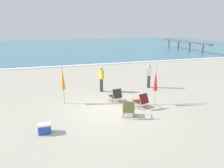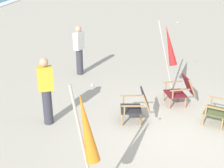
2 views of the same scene
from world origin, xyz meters
The scene contains 8 objects.
ground_plane centered at (0.00, 0.00, 0.00)m, with size 80.00×80.00×0.00m, color #B7AF9E.
beach_chair_mid_center centered at (0.60, 0.96, 0.43)m, with size 0.65×0.75×0.81m.
beach_chair_back_right centered at (1.64, -0.16, 0.43)m, with size 0.74×0.84×0.80m.
beach_chair_front_right centered at (0.61, -1.01, 0.43)m, with size 0.79×0.84×0.82m.
umbrella_furled_red centered at (2.56, 0.15, 1.35)m, with size 0.42×0.64×2.06m.
umbrella_furled_orange centered at (-2.17, 1.65, 1.38)m, with size 0.23×0.43×2.11m.
person_near_chairs centered at (3.59, 2.96, 0.84)m, with size 0.39×0.33×1.63m.
person_by_waterline centered at (0.27, 3.04, 0.84)m, with size 0.32×0.39×1.63m.
Camera 2 is at (-6.05, 0.86, 3.74)m, focal length 50.00 mm.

